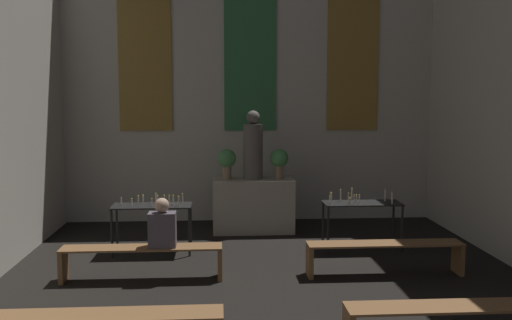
{
  "coord_description": "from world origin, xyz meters",
  "views": [
    {
      "loc": [
        -0.61,
        -1.53,
        2.43
      ],
      "look_at": [
        0.0,
        7.78,
        1.39
      ],
      "focal_mm": 40.0,
      "sensor_mm": 36.0,
      "label": 1
    }
  ],
  "objects_px": {
    "flower_vase_right": "(279,160)",
    "pew_back_left": "(142,255)",
    "person_seated": "(162,226)",
    "candle_rack_left": "(152,211)",
    "altar": "(253,205)",
    "statue": "(253,148)",
    "pew_second_right": "(455,317)",
    "pew_back_right": "(385,251)",
    "candle_rack_right": "(362,208)",
    "flower_vase_left": "(227,161)"
  },
  "relations": [
    {
      "from": "flower_vase_right",
      "to": "pew_back_left",
      "type": "relative_size",
      "value": 0.25
    },
    {
      "from": "person_seated",
      "to": "candle_rack_left",
      "type": "bearing_deg",
      "value": 102.14
    },
    {
      "from": "altar",
      "to": "candle_rack_left",
      "type": "distance_m",
      "value": 2.14
    },
    {
      "from": "flower_vase_right",
      "to": "pew_back_left",
      "type": "distance_m",
      "value": 3.53
    },
    {
      "from": "statue",
      "to": "pew_second_right",
      "type": "distance_m",
      "value": 5.4
    },
    {
      "from": "pew_back_left",
      "to": "pew_back_right",
      "type": "xyz_separation_m",
      "value": [
        3.28,
        0.0,
        0.0
      ]
    },
    {
      "from": "pew_back_right",
      "to": "person_seated",
      "type": "relative_size",
      "value": 3.26
    },
    {
      "from": "candle_rack_right",
      "to": "pew_back_left",
      "type": "relative_size",
      "value": 0.58
    },
    {
      "from": "altar",
      "to": "statue",
      "type": "bearing_deg",
      "value": -90.0
    },
    {
      "from": "altar",
      "to": "person_seated",
      "type": "relative_size",
      "value": 2.22
    },
    {
      "from": "flower_vase_right",
      "to": "person_seated",
      "type": "xyz_separation_m",
      "value": [
        -1.83,
        -2.66,
        -0.56
      ]
    },
    {
      "from": "candle_rack_right",
      "to": "pew_back_right",
      "type": "distance_m",
      "value": 1.35
    },
    {
      "from": "pew_back_left",
      "to": "person_seated",
      "type": "distance_m",
      "value": 0.48
    },
    {
      "from": "candle_rack_left",
      "to": "candle_rack_right",
      "type": "xyz_separation_m",
      "value": [
        3.29,
        -0.0,
        0.0
      ]
    },
    {
      "from": "flower_vase_left",
      "to": "pew_back_right",
      "type": "relative_size",
      "value": 0.25
    },
    {
      "from": "candle_rack_left",
      "to": "pew_second_right",
      "type": "height_order",
      "value": "candle_rack_left"
    },
    {
      "from": "altar",
      "to": "flower_vase_right",
      "type": "relative_size",
      "value": 2.69
    },
    {
      "from": "candle_rack_left",
      "to": "altar",
      "type": "bearing_deg",
      "value": 39.36
    },
    {
      "from": "flower_vase_left",
      "to": "statue",
      "type": "bearing_deg",
      "value": -0.0
    },
    {
      "from": "flower_vase_left",
      "to": "pew_back_left",
      "type": "distance_m",
      "value": 3.06
    },
    {
      "from": "pew_back_left",
      "to": "statue",
      "type": "bearing_deg",
      "value": 58.38
    },
    {
      "from": "pew_back_left",
      "to": "flower_vase_left",
      "type": "bearing_deg",
      "value": 66.28
    },
    {
      "from": "candle_rack_left",
      "to": "pew_back_left",
      "type": "bearing_deg",
      "value": -89.64
    },
    {
      "from": "candle_rack_right",
      "to": "pew_back_right",
      "type": "relative_size",
      "value": 0.58
    },
    {
      "from": "pew_second_right",
      "to": "flower_vase_right",
      "type": "bearing_deg",
      "value": 103.16
    },
    {
      "from": "flower_vase_right",
      "to": "pew_back_right",
      "type": "distance_m",
      "value": 3.06
    },
    {
      "from": "flower_vase_right",
      "to": "person_seated",
      "type": "height_order",
      "value": "flower_vase_right"
    },
    {
      "from": "flower_vase_left",
      "to": "candle_rack_right",
      "type": "xyz_separation_m",
      "value": [
        2.11,
        -1.35,
        -0.62
      ]
    },
    {
      "from": "altar",
      "to": "pew_back_left",
      "type": "distance_m",
      "value": 3.13
    },
    {
      "from": "altar",
      "to": "statue",
      "type": "height_order",
      "value": "statue"
    },
    {
      "from": "flower_vase_right",
      "to": "pew_second_right",
      "type": "height_order",
      "value": "flower_vase_right"
    },
    {
      "from": "candle_rack_right",
      "to": "pew_second_right",
      "type": "xyz_separation_m",
      "value": [
        -0.0,
        -3.65,
        -0.34
      ]
    },
    {
      "from": "altar",
      "to": "flower_vase_left",
      "type": "height_order",
      "value": "flower_vase_left"
    },
    {
      "from": "flower_vase_left",
      "to": "pew_second_right",
      "type": "relative_size",
      "value": 0.25
    },
    {
      "from": "flower_vase_left",
      "to": "candle_rack_left",
      "type": "height_order",
      "value": "flower_vase_left"
    },
    {
      "from": "statue",
      "to": "flower_vase_right",
      "type": "height_order",
      "value": "statue"
    },
    {
      "from": "flower_vase_right",
      "to": "pew_back_right",
      "type": "xyz_separation_m",
      "value": [
        1.17,
        -2.66,
        -0.96
      ]
    },
    {
      "from": "statue",
      "to": "pew_back_left",
      "type": "xyz_separation_m",
      "value": [
        -1.64,
        -2.66,
        -1.18
      ]
    },
    {
      "from": "statue",
      "to": "flower_vase_right",
      "type": "distance_m",
      "value": 0.52
    },
    {
      "from": "statue",
      "to": "candle_rack_left",
      "type": "bearing_deg",
      "value": -140.64
    },
    {
      "from": "pew_back_left",
      "to": "person_seated",
      "type": "height_order",
      "value": "person_seated"
    },
    {
      "from": "pew_back_right",
      "to": "person_seated",
      "type": "height_order",
      "value": "person_seated"
    },
    {
      "from": "candle_rack_right",
      "to": "person_seated",
      "type": "distance_m",
      "value": 3.28
    },
    {
      "from": "altar",
      "to": "pew_back_right",
      "type": "height_order",
      "value": "altar"
    },
    {
      "from": "statue",
      "to": "pew_back_left",
      "type": "relative_size",
      "value": 0.58
    },
    {
      "from": "pew_second_right",
      "to": "pew_back_left",
      "type": "bearing_deg",
      "value": 144.46
    },
    {
      "from": "pew_back_right",
      "to": "pew_second_right",
      "type": "bearing_deg",
      "value": -90.0
    },
    {
      "from": "flower_vase_right",
      "to": "candle_rack_right",
      "type": "bearing_deg",
      "value": -49.06
    },
    {
      "from": "statue",
      "to": "flower_vase_left",
      "type": "xyz_separation_m",
      "value": [
        -0.47,
        0.0,
        -0.22
      ]
    },
    {
      "from": "flower_vase_left",
      "to": "candle_rack_left",
      "type": "distance_m",
      "value": 1.9
    }
  ]
}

